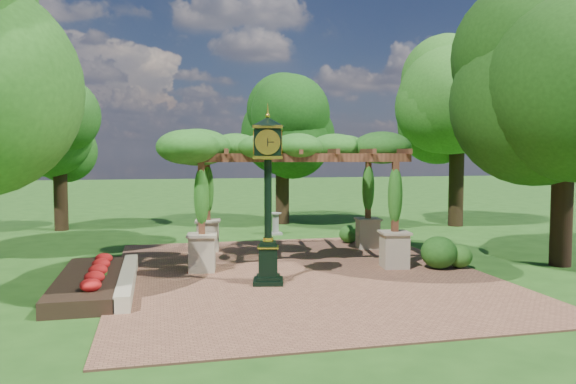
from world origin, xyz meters
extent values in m
plane|color=#1E4714|center=(0.00, 0.00, 0.00)|extent=(120.00, 120.00, 0.00)
cube|color=brown|center=(0.00, 1.00, 0.02)|extent=(10.00, 12.00, 0.04)
cube|color=#C6B793|center=(-4.60, 0.50, 0.20)|extent=(0.35, 5.00, 0.40)
cube|color=red|center=(-5.50, 0.50, 0.18)|extent=(1.50, 5.00, 0.36)
cube|color=black|center=(-1.11, 0.00, 0.10)|extent=(0.90, 0.90, 0.11)
cube|color=black|center=(-1.11, 0.00, 0.61)|extent=(0.56, 0.56, 0.85)
cube|color=gold|center=(-1.11, 0.00, 0.99)|extent=(0.63, 0.63, 0.04)
cylinder|color=black|center=(-1.11, 0.00, 2.22)|extent=(0.22, 0.22, 2.18)
cube|color=black|center=(-1.11, 0.00, 3.64)|extent=(0.79, 0.79, 0.66)
cylinder|color=beige|center=(-1.18, -0.33, 3.64)|extent=(0.56, 0.15, 0.57)
cone|color=black|center=(-1.11, 0.00, 4.16)|extent=(1.01, 1.01, 0.24)
sphere|color=gold|center=(-1.11, 0.00, 4.30)|extent=(0.13, 0.13, 0.13)
cube|color=tan|center=(-2.63, 1.91, 0.54)|extent=(0.82, 0.82, 1.00)
cube|color=brown|center=(-2.63, 1.91, 2.12)|extent=(0.20, 0.20, 2.06)
cube|color=tan|center=(2.87, 1.14, 0.54)|extent=(0.82, 0.82, 1.00)
cube|color=brown|center=(2.87, 1.14, 2.12)|extent=(0.20, 0.20, 2.06)
cube|color=tan|center=(-2.17, 5.21, 0.54)|extent=(0.82, 0.82, 1.00)
cube|color=brown|center=(-2.17, 5.21, 2.12)|extent=(0.20, 0.20, 2.06)
cube|color=tan|center=(3.33, 4.45, 0.54)|extent=(0.82, 0.82, 1.00)
cube|color=brown|center=(3.33, 4.45, 2.12)|extent=(0.20, 0.20, 2.06)
cube|color=brown|center=(0.12, 1.53, 3.24)|extent=(6.41, 1.04, 0.24)
cube|color=brown|center=(0.58, 4.83, 3.24)|extent=(6.41, 1.04, 0.24)
ellipsoid|color=#255E1A|center=(0.35, 3.18, 3.54)|extent=(6.94, 4.85, 1.11)
cube|color=gray|center=(0.91, 8.64, 0.05)|extent=(0.53, 0.53, 0.09)
cylinder|color=gray|center=(0.91, 8.64, 0.46)|extent=(0.27, 0.27, 0.82)
cylinder|color=gray|center=(0.91, 8.64, 0.89)|extent=(0.50, 0.50, 0.05)
ellipsoid|color=#2A5C1A|center=(4.68, 0.66, 0.37)|extent=(0.75, 0.75, 0.67)
ellipsoid|color=#1F4E15|center=(4.06, 0.70, 0.51)|extent=(1.33, 1.33, 0.94)
ellipsoid|color=#245A1A|center=(3.08, 5.67, 0.37)|extent=(0.94, 0.94, 0.66)
cylinder|color=#2F1F12|center=(-7.92, 12.01, 1.24)|extent=(0.58, 0.58, 2.47)
ellipsoid|color=#225418|center=(-7.92, 12.01, 4.43)|extent=(3.33, 3.33, 3.91)
cylinder|color=#362415|center=(1.99, 12.13, 1.33)|extent=(0.64, 0.64, 2.66)
ellipsoid|color=#154010|center=(1.99, 12.13, 4.77)|extent=(3.82, 3.82, 4.21)
cylinder|color=black|center=(9.61, 9.46, 1.69)|extent=(0.67, 0.67, 3.39)
ellipsoid|color=#2A631C|center=(9.61, 9.46, 6.06)|extent=(4.81, 4.81, 5.35)
cylinder|color=black|center=(7.89, 0.41, 1.43)|extent=(0.62, 0.62, 2.86)
ellipsoid|color=#183B0E|center=(7.89, 0.41, 5.13)|extent=(4.68, 4.68, 4.52)
camera|label=1|loc=(-3.85, -13.89, 3.38)|focal=35.00mm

